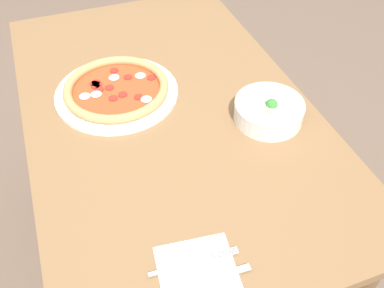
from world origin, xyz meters
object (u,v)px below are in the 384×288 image
at_px(pizza, 117,90).
at_px(bowl, 269,110).
at_px(knife, 197,282).
at_px(fork, 193,262).

bearing_deg(pizza, bowl, 55.51).
bearing_deg(bowl, knife, -42.49).
height_order(pizza, bowl, bowl).
bearing_deg(bowl, fork, -45.26).
xyz_separation_m(bowl, knife, (0.38, -0.35, -0.03)).
height_order(fork, knife, same).
distance_m(bowl, fork, 0.49).
distance_m(pizza, bowl, 0.44).
bearing_deg(fork, pizza, 94.52).
distance_m(pizza, fork, 0.59).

